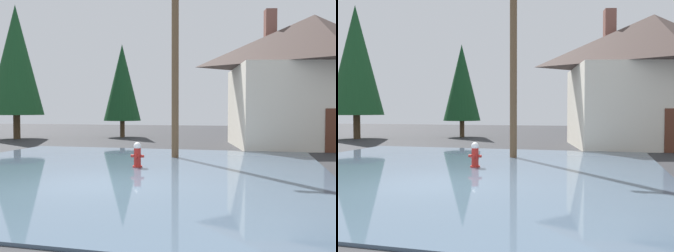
% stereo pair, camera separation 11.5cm
% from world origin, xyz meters
% --- Properties ---
extents(ground_plane, '(80.00, 80.00, 0.10)m').
position_xyz_m(ground_plane, '(0.00, 0.00, -0.05)').
color(ground_plane, '#2D2D30').
extents(flood_puddle, '(13.17, 13.06, 0.06)m').
position_xyz_m(flood_puddle, '(-0.48, 2.19, 0.03)').
color(flood_puddle, '#4C6075').
rests_on(flood_puddle, ground).
extents(lane_stop_bar, '(3.47, 0.48, 0.01)m').
position_xyz_m(lane_stop_bar, '(-0.24, -1.28, 0.00)').
color(lane_stop_bar, silver).
rests_on(lane_stop_bar, ground).
extents(fire_hydrant, '(0.44, 0.37, 0.87)m').
position_xyz_m(fire_hydrant, '(0.19, 2.79, 0.43)').
color(fire_hydrant, '#AD231E').
rests_on(fire_hydrant, ground).
extents(utility_pole, '(1.60, 0.28, 9.43)m').
position_xyz_m(utility_pole, '(0.81, 5.65, 4.90)').
color(utility_pole, brown).
rests_on(utility_pole, ground).
extents(house, '(9.97, 8.01, 7.45)m').
position_xyz_m(house, '(6.79, 12.29, 3.59)').
color(house, silver).
rests_on(house, ground).
extents(pine_tree_tall_left, '(3.60, 3.60, 9.01)m').
position_xyz_m(pine_tree_tall_left, '(-11.93, 13.53, 5.30)').
color(pine_tree_tall_left, '#4C3823').
rests_on(pine_tree_tall_left, ground).
extents(pine_tree_mid_left, '(2.66, 2.66, 6.64)m').
position_xyz_m(pine_tree_mid_left, '(-5.53, 16.70, 3.91)').
color(pine_tree_mid_left, '#4C3823').
rests_on(pine_tree_mid_left, ground).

